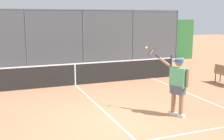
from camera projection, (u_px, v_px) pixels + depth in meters
ground_plane at (117, 123)px, 7.92m from camera, size 60.00×60.00×0.00m
fence_backdrop at (54, 44)px, 16.70m from camera, size 19.18×1.37×3.34m
tennis_net at (75, 74)px, 12.23m from camera, size 9.77×0.09×1.07m
tennis_player at (177, 82)px, 8.36m from camera, size 0.86×1.24×2.03m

